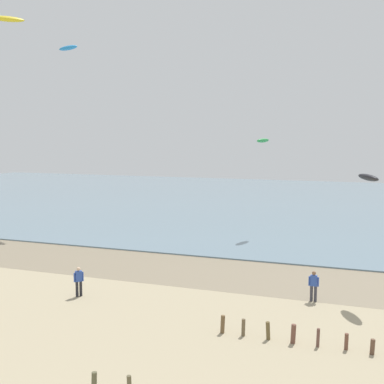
{
  "coord_description": "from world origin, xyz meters",
  "views": [
    {
      "loc": [
        7.37,
        -11.2,
        9.03
      ],
      "look_at": [
        -0.7,
        10.8,
        6.48
      ],
      "focal_mm": 46.91,
      "sensor_mm": 36.0,
      "label": 1
    }
  ],
  "objects": [
    {
      "name": "kite_aloft_2",
      "position": [
        7.01,
        18.17,
        6.82
      ],
      "size": [
        1.62,
        2.28,
        0.56
      ],
      "primitive_type": "ellipsoid",
      "rotation": [
        -0.34,
        0.0,
        5.16
      ],
      "color": "black"
    },
    {
      "name": "kite_aloft_0",
      "position": [
        -21.83,
        32.54,
        17.9
      ],
      "size": [
        2.93,
        1.86,
        0.6
      ],
      "primitive_type": "ellipsoid",
      "rotation": [
        0.19,
        0.0,
        5.93
      ],
      "color": "#2384D1"
    },
    {
      "name": "kite_aloft_4",
      "position": [
        -2.38,
        34.17,
        8.75
      ],
      "size": [
        1.23,
        2.2,
        0.51
      ],
      "primitive_type": "ellipsoid",
      "rotation": [
        0.3,
        0.0,
        4.46
      ],
      "color": "green"
    },
    {
      "name": "person_nearest_camera",
      "position": [
        -8.26,
        12.68,
        0.92
      ],
      "size": [
        0.41,
        0.45,
        1.71
      ],
      "color": "#232328",
      "rests_on": "ground"
    },
    {
      "name": "kite_aloft_3",
      "position": [
        -21.59,
        23.44,
        18.74
      ],
      "size": [
        2.71,
        2.69,
        0.69
      ],
      "primitive_type": "ellipsoid",
      "rotation": [
        0.28,
        0.0,
        0.78
      ],
      "color": "yellow"
    },
    {
      "name": "person_right_flank",
      "position": [
        4.41,
        16.39,
        0.92
      ],
      "size": [
        0.57,
        0.23,
        1.71
      ],
      "color": "#383842",
      "rests_on": "ground"
    },
    {
      "name": "sea",
      "position": [
        0.0,
        59.0,
        0.05
      ],
      "size": [
        160.0,
        70.0,
        0.1
      ],
      "primitive_type": "cube",
      "color": "slate",
      "rests_on": "ground"
    },
    {
      "name": "wet_sand_strip",
      "position": [
        0.0,
        20.15,
        0.0
      ],
      "size": [
        120.0,
        7.71,
        0.01
      ],
      "primitive_type": "cube",
      "color": "#84755B",
      "rests_on": "ground"
    }
  ]
}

